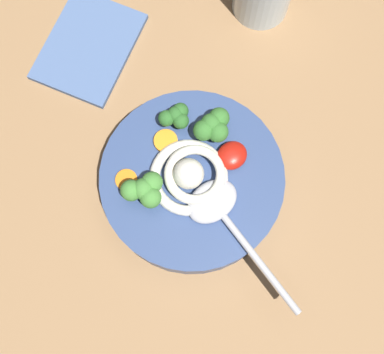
{
  "coord_description": "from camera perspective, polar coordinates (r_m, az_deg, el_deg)",
  "views": [
    {
      "loc": [
        -12.43,
        -13.56,
        65.42
      ],
      "look_at": [
        -3.04,
        -2.74,
        8.1
      ],
      "focal_mm": 48.79,
      "sensor_mm": 36.0,
      "label": 1
    }
  ],
  "objects": [
    {
      "name": "table_slab",
      "position": [
        0.66,
        0.43,
        2.04
      ],
      "size": [
        112.36,
        112.36,
        3.19
      ],
      "primitive_type": "cube",
      "color": "#936D47",
      "rests_on": "ground"
    },
    {
      "name": "soup_bowl",
      "position": [
        0.61,
        0.0,
        -0.54
      ],
      "size": [
        21.21,
        21.21,
        4.91
      ],
      "color": "#334775",
      "rests_on": "table_slab"
    },
    {
      "name": "noodle_pile",
      "position": [
        0.58,
        -0.19,
        0.14
      ],
      "size": [
        9.76,
        9.57,
        3.92
      ],
      "color": "silver",
      "rests_on": "soup_bowl"
    },
    {
      "name": "soup_spoon",
      "position": [
        0.58,
        3.06,
        -3.75
      ],
      "size": [
        6.3,
        17.4,
        1.6
      ],
      "rotation": [
        0.0,
        0.0,
        4.64
      ],
      "color": "#B7B7BC",
      "rests_on": "soup_bowl"
    },
    {
      "name": "chili_sauce_dollop",
      "position": [
        0.59,
        4.38,
        2.36
      ],
      "size": [
        3.59,
        3.23,
        1.61
      ],
      "primitive_type": "ellipsoid",
      "color": "#B2190F",
      "rests_on": "soup_bowl"
    },
    {
      "name": "broccoli_floret_front",
      "position": [
        0.58,
        2.2,
        5.68
      ],
      "size": [
        4.69,
        4.03,
        3.71
      ],
      "color": "#7A9E60",
      "rests_on": "soup_bowl"
    },
    {
      "name": "broccoli_floret_left",
      "position": [
        0.59,
        -1.87,
        6.6
      ],
      "size": [
        3.68,
        3.16,
        2.91
      ],
      "color": "#7A9E60",
      "rests_on": "soup_bowl"
    },
    {
      "name": "broccoli_floret_right",
      "position": [
        0.57,
        -5.19,
        -1.47
      ],
      "size": [
        4.68,
        4.03,
        3.7
      ],
      "color": "#7A9E60",
      "rests_on": "soup_bowl"
    },
    {
      "name": "carrot_slice_center",
      "position": [
        0.6,
        -2.89,
        3.92
      ],
      "size": [
        2.75,
        2.75,
        0.65
      ],
      "primitive_type": "cylinder",
      "color": "orange",
      "rests_on": "soup_bowl"
    },
    {
      "name": "carrot_slice_extra_a",
      "position": [
        0.59,
        -7.18,
        -0.34
      ],
      "size": [
        2.51,
        2.51,
        0.46
      ],
      "primitive_type": "cylinder",
      "color": "orange",
      "rests_on": "soup_bowl"
    },
    {
      "name": "folded_napkin",
      "position": [
        0.71,
        -11.21,
        13.81
      ],
      "size": [
        17.39,
        15.8,
        0.8
      ],
      "primitive_type": "cube",
      "rotation": [
        0.0,
        0.0,
        0.46
      ],
      "color": "#4C6693",
      "rests_on": "table_slab"
    }
  ]
}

